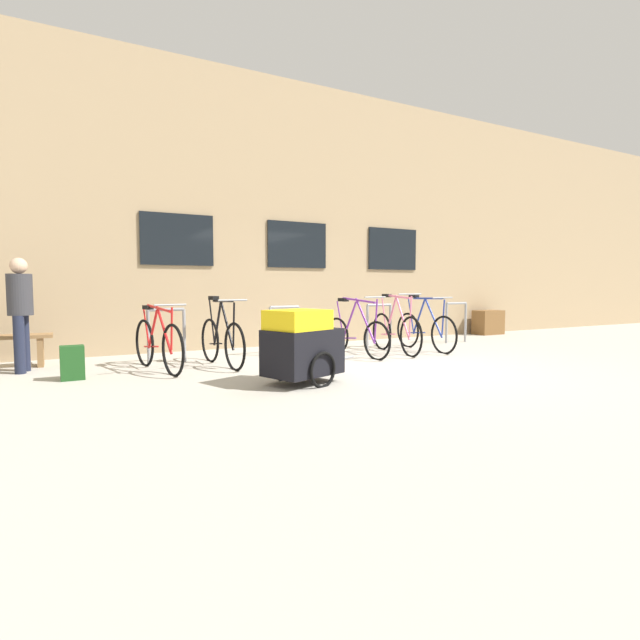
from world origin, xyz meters
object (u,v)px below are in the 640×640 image
bicycle_purple (356,334)px  backpack (72,363)px  bike_trailer (302,345)px  person_by_bench (20,307)px  bicycle_pink (395,331)px  planter_box (488,322)px  bicycle_red (158,343)px  bicycle_black (222,340)px  bicycle_blue (425,329)px

bicycle_purple → backpack: 4.36m
bike_trailer → person_by_bench: size_ratio=0.93×
bicycle_purple → backpack: bicycle_purple is taller
bicycle_pink → person_by_bench: bearing=172.0°
bicycle_pink → person_by_bench: size_ratio=1.10×
bike_trailer → planter_box: 7.61m
bicycle_purple → bicycle_red: (-3.26, 0.11, 0.01)m
bicycle_purple → bike_trailer: size_ratio=1.17×
bicycle_black → backpack: bicycle_black is taller
bicycle_pink → backpack: (-5.21, -0.12, -0.18)m
bicycle_red → bicycle_pink: bearing=-1.4°
bicycle_purple → backpack: size_ratio=3.92×
bicycle_pink → person_by_bench: (-5.81, 0.81, 0.52)m
bicycle_blue → bike_trailer: 3.86m
bicycle_red → bicycle_black: bearing=-1.0°
person_by_bench → backpack: person_by_bench is taller
bicycle_blue → bike_trailer: size_ratio=1.20×
bicycle_blue → bicycle_pink: (-0.71, -0.03, 0.01)m
person_by_bench → backpack: bearing=-57.1°
bike_trailer → planter_box: bearing=26.2°
bicycle_black → bike_trailer: bearing=-75.5°
bicycle_purple → planter_box: (4.96, 1.65, -0.07)m
bicycle_purple → bike_trailer: 2.54m
backpack → bicycle_purple: bearing=-0.2°
bicycle_red → bicycle_black: 0.93m
bicycle_purple → person_by_bench: 5.05m
bicycle_red → person_by_bench: size_ratio=1.12×
bicycle_black → bicycle_purple: bearing=-2.3°
bicycle_black → bike_trailer: (0.47, -1.80, 0.09)m
person_by_bench → planter_box: 9.97m
person_by_bench → planter_box: person_by_bench is taller
bicycle_black → bicycle_blue: bearing=-0.7°
bicycle_pink → planter_box: (4.11, 1.64, -0.10)m
bicycle_purple → bicycle_pink: bearing=0.7°
bicycle_red → backpack: 1.13m
bicycle_black → planter_box: bearing=12.0°
bicycle_black → backpack: bearing=-174.3°
bicycle_purple → bicycle_red: size_ratio=0.97×
bicycle_purple → bicycle_blue: (1.56, 0.05, 0.01)m
bicycle_pink → bicycle_black: bicycle_pink is taller
bicycle_red → planter_box: size_ratio=2.54×
bike_trailer → backpack: bike_trailer is taller
bicycle_purple → planter_box: bicycle_purple is taller
bicycle_pink → person_by_bench: person_by_bench is taller
bike_trailer → backpack: 2.97m
person_by_bench → backpack: 1.31m
bicycle_blue → bicycle_pink: 0.71m
bicycle_pink → bicycle_purple: bearing=-179.3°
backpack → planter_box: 9.48m
backpack → planter_box: bearing=9.0°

